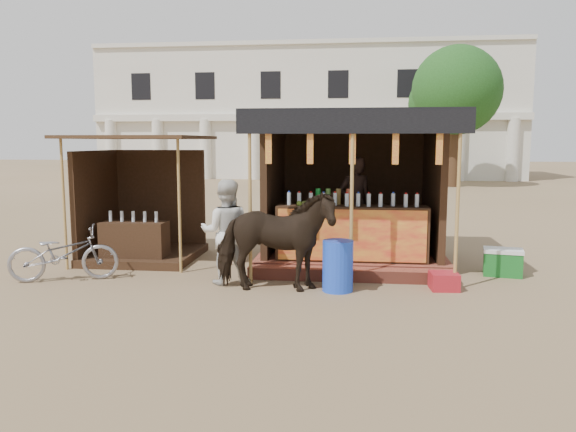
# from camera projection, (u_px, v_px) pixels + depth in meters

# --- Properties ---
(ground) EXTENTS (120.00, 120.00, 0.00)m
(ground) POSITION_uv_depth(u_px,v_px,m) (274.00, 314.00, 7.45)
(ground) COLOR #846B4C
(ground) RESTS_ON ground
(main_stall) EXTENTS (3.60, 3.61, 2.78)m
(main_stall) POSITION_uv_depth(u_px,v_px,m) (352.00, 208.00, 10.51)
(main_stall) COLOR brown
(main_stall) RESTS_ON ground
(secondary_stall) EXTENTS (2.40, 2.40, 2.38)m
(secondary_stall) POSITION_uv_depth(u_px,v_px,m) (136.00, 215.00, 10.90)
(secondary_stall) COLOR #361F13
(secondary_stall) RESTS_ON ground
(cow) EXTENTS (1.88, 0.92, 1.56)m
(cow) POSITION_uv_depth(u_px,v_px,m) (275.00, 241.00, 8.46)
(cow) COLOR black
(cow) RESTS_ON ground
(motorbike) EXTENTS (1.82, 1.13, 0.90)m
(motorbike) POSITION_uv_depth(u_px,v_px,m) (64.00, 254.00, 9.17)
(motorbike) COLOR gray
(motorbike) RESTS_ON ground
(bystander) EXTENTS (0.89, 0.73, 1.68)m
(bystander) POSITION_uv_depth(u_px,v_px,m) (226.00, 232.00, 8.94)
(bystander) COLOR silver
(bystander) RESTS_ON ground
(blue_barrel) EXTENTS (0.61, 0.61, 0.78)m
(blue_barrel) POSITION_uv_depth(u_px,v_px,m) (338.00, 266.00, 8.55)
(blue_barrel) COLOR blue
(blue_barrel) RESTS_ON ground
(red_crate) EXTENTS (0.45, 0.43, 0.27)m
(red_crate) POSITION_uv_depth(u_px,v_px,m) (444.00, 281.00, 8.65)
(red_crate) COLOR maroon
(red_crate) RESTS_ON ground
(cooler) EXTENTS (0.71, 0.56, 0.46)m
(cooler) POSITION_uv_depth(u_px,v_px,m) (503.00, 262.00, 9.57)
(cooler) COLOR #176A22
(cooler) RESTS_ON ground
(background_building) EXTENTS (26.00, 7.45, 8.18)m
(background_building) POSITION_uv_depth(u_px,v_px,m) (309.00, 115.00, 36.64)
(background_building) COLOR silver
(background_building) RESTS_ON ground
(tree) EXTENTS (4.50, 4.40, 7.00)m
(tree) POSITION_uv_depth(u_px,v_px,m) (452.00, 94.00, 27.96)
(tree) COLOR #382314
(tree) RESTS_ON ground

